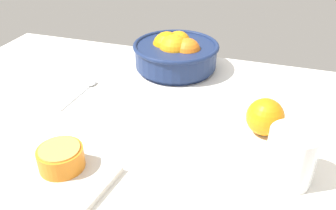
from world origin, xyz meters
The scene contains 7 objects.
ground_plane centered at (0.00, 0.00, -1.50)cm, with size 140.91×92.62×3.00cm, color white.
fruit_bowl centered at (-9.79, 34.32, 4.95)cm, with size 24.54×24.54×10.85cm.
second_glass centered at (22.60, -3.56, 4.42)cm, with size 8.59×8.59×10.30cm.
cutting_board centered at (-19.48, -18.34, 0.68)cm, with size 24.41×18.11×1.35cm, color beige.
orange_half_0 centered at (-16.77, -14.46, 3.47)cm, with size 8.32×8.32×4.30cm.
loose_orange_0 centered at (17.36, 9.75, 4.02)cm, with size 8.03×8.03×8.03cm, color orange.
spoon centered at (-28.56, 14.02, 0.43)cm, with size 2.41×16.18×1.00cm.
Camera 1 is at (16.68, -54.91, 44.72)cm, focal length 37.32 mm.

